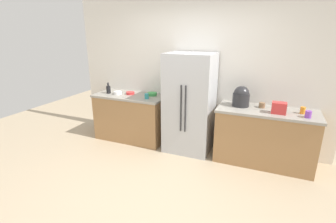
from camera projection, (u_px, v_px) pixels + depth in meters
ground_plane at (156, 187)px, 3.53m from camera, size 9.53×9.53×0.00m
kitchen_back_panel at (196, 62)px, 4.54m from camera, size 4.76×0.10×3.09m
counter_left at (131, 117)px, 4.97m from camera, size 1.38×0.67×0.90m
counter_right at (264, 137)px, 4.06m from camera, size 1.52×0.67×0.90m
refrigerator at (190, 104)px, 4.39m from camera, size 0.80×0.68×1.73m
toaster at (279, 108)px, 3.74m from camera, size 0.21×0.14×0.17m
rice_cooker at (241, 97)px, 4.08m from camera, size 0.27×0.27×0.33m
bottle_a at (108, 89)px, 4.93m from camera, size 0.08×0.08×0.21m
cup_a at (308, 114)px, 3.57m from camera, size 0.09×0.09×0.10m
cup_b at (303, 110)px, 3.74m from camera, size 0.07×0.07×0.10m
cup_c at (262, 105)px, 4.03m from camera, size 0.10×0.10×0.08m
cup_d at (147, 96)px, 4.54m from camera, size 0.08×0.08×0.10m
bowl_a at (118, 93)px, 4.87m from camera, size 0.16×0.16×0.06m
bowl_b at (152, 94)px, 4.78m from camera, size 0.18×0.18×0.05m
bowl_c at (130, 93)px, 4.87m from camera, size 0.16×0.16×0.05m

